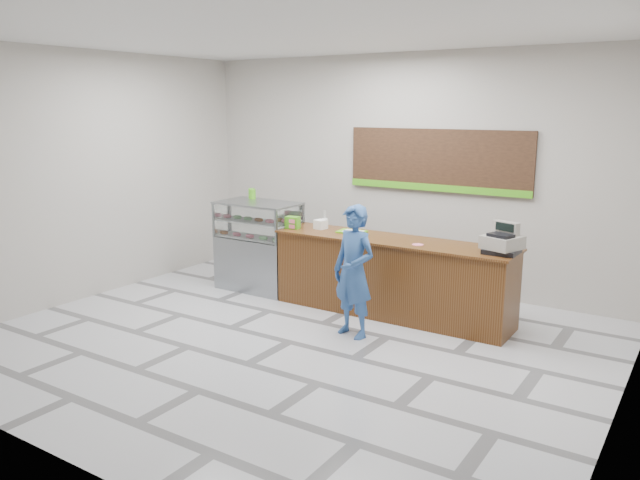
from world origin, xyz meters
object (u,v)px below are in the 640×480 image
Objects in this scene: sales_counter at (391,277)px; cash_register at (503,242)px; display_case at (259,245)px; customer at (354,271)px; serving_tray at (352,232)px.

cash_register reaches higher than sales_counter.
customer reaches higher than display_case.
sales_counter is at bearing -161.86° from cash_register.
customer is (0.62, -1.03, -0.24)m from serving_tray.
display_case is 1.61m from serving_tray.
customer is (-1.47, -0.92, -0.37)m from cash_register.
sales_counter is 1.58m from cash_register.
display_case reaches higher than serving_tray.
serving_tray is 0.25× the size of customer.
serving_tray is at bearing -164.03° from cash_register.
serving_tray is (-0.66, 0.09, 0.52)m from sales_counter.
customer reaches higher than sales_counter.
serving_tray is 1.23m from customer.
cash_register is at bearing 44.52° from customer.
customer is (2.19, -0.94, 0.12)m from display_case.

